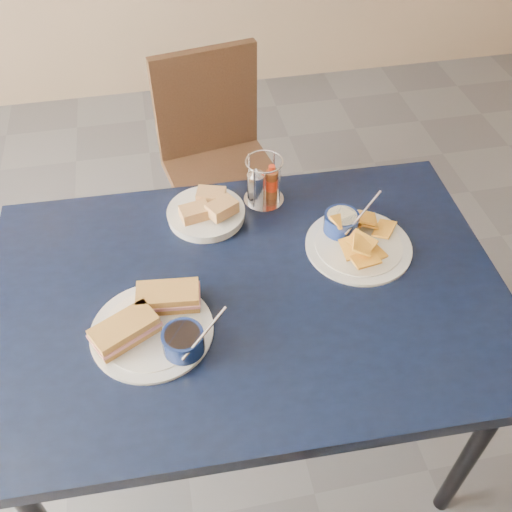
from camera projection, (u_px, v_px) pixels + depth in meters
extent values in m
plane|color=#4D4D51|center=(315.00, 494.00, 1.76)|extent=(6.00, 6.00, 0.00)
cube|color=black|center=(247.00, 296.00, 1.36)|extent=(1.25, 0.86, 0.04)
cylinder|color=black|center=(472.00, 452.00, 1.48)|extent=(0.04, 0.04, 0.71)
cylinder|color=black|center=(62.00, 319.00, 1.78)|extent=(0.04, 0.04, 0.71)
cylinder|color=black|center=(384.00, 270.00, 1.93)|extent=(0.04, 0.04, 0.71)
cube|color=black|center=(224.00, 176.00, 2.19)|extent=(0.46, 0.44, 0.04)
cylinder|color=black|center=(191.00, 248.00, 2.22)|extent=(0.03, 0.03, 0.39)
cylinder|color=black|center=(272.00, 237.00, 2.26)|extent=(0.03, 0.03, 0.39)
cylinder|color=black|center=(183.00, 199.00, 2.43)|extent=(0.03, 0.03, 0.39)
cylinder|color=black|center=(257.00, 189.00, 2.47)|extent=(0.03, 0.03, 0.39)
cube|color=black|center=(214.00, 101.00, 2.14)|extent=(0.40, 0.11, 0.42)
cylinder|color=white|center=(152.00, 331.00, 1.26)|extent=(0.27, 0.27, 0.01)
cylinder|color=white|center=(152.00, 329.00, 1.26)|extent=(0.22, 0.22, 0.00)
cube|color=#C68F47|center=(125.00, 330.00, 1.22)|extent=(0.16, 0.13, 0.04)
cube|color=tan|center=(125.00, 332.00, 1.23)|extent=(0.16, 0.14, 0.01)
cube|color=#C68F47|center=(168.00, 297.00, 1.29)|extent=(0.15, 0.08, 0.04)
cube|color=tan|center=(168.00, 298.00, 1.29)|extent=(0.15, 0.09, 0.01)
cylinder|color=#0A1439|center=(183.00, 341.00, 1.20)|extent=(0.09, 0.09, 0.05)
cylinder|color=black|center=(183.00, 337.00, 1.19)|extent=(0.08, 0.08, 0.01)
cylinder|color=silver|center=(204.00, 333.00, 1.16)|extent=(0.11, 0.07, 0.08)
cylinder|color=white|center=(358.00, 246.00, 1.44)|extent=(0.27, 0.27, 0.01)
cylinder|color=white|center=(359.00, 244.00, 1.44)|extent=(0.22, 0.22, 0.00)
cube|color=#F5AA31|center=(384.00, 231.00, 1.47)|extent=(0.08, 0.08, 0.02)
cube|color=#F5AA31|center=(351.00, 251.00, 1.41)|extent=(0.05, 0.07, 0.03)
cube|color=#F5AA31|center=(368.00, 222.00, 1.48)|extent=(0.06, 0.07, 0.02)
cube|color=#F5AA31|center=(348.00, 223.00, 1.47)|extent=(0.07, 0.05, 0.03)
cube|color=#F5AA31|center=(373.00, 252.00, 1.39)|extent=(0.07, 0.08, 0.02)
cube|color=#F5AA31|center=(362.00, 221.00, 1.46)|extent=(0.08, 0.06, 0.02)
cube|color=#F5AA31|center=(366.00, 260.00, 1.36)|extent=(0.07, 0.06, 0.01)
cube|color=#F5AA31|center=(344.00, 223.00, 1.44)|extent=(0.08, 0.06, 0.03)
cube|color=#F5AA31|center=(362.00, 244.00, 1.38)|extent=(0.08, 0.08, 0.02)
cube|color=#F5AA31|center=(362.00, 247.00, 1.37)|extent=(0.07, 0.08, 0.02)
cylinder|color=#0A1439|center=(341.00, 222.00, 1.46)|extent=(0.09, 0.09, 0.05)
cylinder|color=beige|center=(342.00, 218.00, 1.44)|extent=(0.08, 0.08, 0.01)
cylinder|color=silver|center=(363.00, 213.00, 1.42)|extent=(0.11, 0.07, 0.08)
cylinder|color=white|center=(206.00, 215.00, 1.52)|extent=(0.20, 0.20, 0.02)
cylinder|color=white|center=(206.00, 212.00, 1.51)|extent=(0.17, 0.17, 0.00)
cube|color=tan|center=(195.00, 213.00, 1.48)|extent=(0.08, 0.06, 0.03)
cube|color=tan|center=(211.00, 196.00, 1.51)|extent=(0.09, 0.07, 0.03)
cube|color=tan|center=(222.00, 208.00, 1.47)|extent=(0.09, 0.08, 0.03)
cylinder|color=silver|center=(264.00, 199.00, 1.57)|extent=(0.11, 0.11, 0.01)
cylinder|color=silver|center=(274.00, 170.00, 1.55)|extent=(0.00, 0.00, 0.13)
cylinder|color=silver|center=(249.00, 174.00, 1.54)|extent=(0.01, 0.00, 0.13)
cylinder|color=silver|center=(254.00, 189.00, 1.49)|extent=(0.01, 0.00, 0.13)
cylinder|color=silver|center=(279.00, 186.00, 1.50)|extent=(0.00, 0.00, 0.13)
torus|color=silver|center=(264.00, 162.00, 1.48)|extent=(0.10, 0.10, 0.00)
cylinder|color=silver|center=(256.00, 187.00, 1.53)|extent=(0.05, 0.05, 0.08)
cone|color=silver|center=(256.00, 171.00, 1.49)|extent=(0.04, 0.04, 0.02)
cylinder|color=brown|center=(271.00, 184.00, 1.54)|extent=(0.03, 0.03, 0.08)
cylinder|color=#A92109|center=(271.00, 184.00, 1.54)|extent=(0.03, 0.03, 0.03)
cylinder|color=#A92109|center=(272.00, 169.00, 1.51)|extent=(0.02, 0.02, 0.02)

